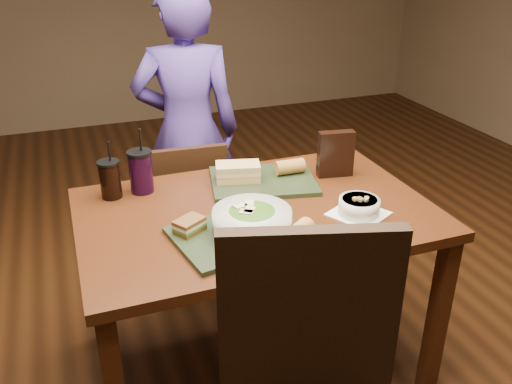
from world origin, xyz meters
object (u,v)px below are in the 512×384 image
dining_table (256,230)px  baguette_near (298,233)px  chip_bag (336,154)px  chair_far (187,213)px  salad_bowl (252,220)px  soup_bowl (359,206)px  baguette_far (290,167)px  tray_far (263,181)px  sandwich_far (238,172)px  diner (188,132)px  tray_near (238,234)px  cup_cola (110,179)px  sandwich_near (189,225)px  cup_berry (141,171)px

dining_table → baguette_near: bearing=-83.2°
chip_bag → chair_far: bearing=152.2°
salad_bowl → chip_bag: bearing=35.3°
soup_bowl → baguette_far: baguette_far is taller
tray_far → soup_bowl: size_ratio=1.72×
chair_far → sandwich_far: (0.14, -0.36, 0.34)m
diner → tray_near: (-0.10, -1.10, 0.01)m
diner → tray_near: diner is taller
tray_far → salad_bowl: salad_bowl is taller
dining_table → chip_bag: 0.49m
soup_bowl → chair_far: bearing=121.7°
chair_far → diner: size_ratio=0.55×
chair_far → cup_cola: cup_cola is taller
chair_far → tray_far: chair_far is taller
chair_far → tray_far: bearing=-58.0°
baguette_near → tray_far: bearing=81.9°
baguette_near → baguette_far: 0.55m
chair_far → cup_cola: bearing=-139.0°
salad_bowl → soup_bowl: (0.42, 0.01, -0.03)m
sandwich_far → sandwich_near: bearing=-130.0°
tray_near → sandwich_far: bearing=71.3°
tray_far → baguette_near: (-0.07, -0.50, 0.04)m
soup_bowl → cup_cola: size_ratio=1.05×
dining_table → soup_bowl: soup_bowl is taller
baguette_far → chip_bag: bearing=-14.5°
salad_bowl → sandwich_far: (0.09, 0.41, -0.01)m
diner → cup_berry: 0.72m
sandwich_far → baguette_near: size_ratio=1.56×
soup_bowl → baguette_near: size_ratio=1.94×
chip_bag → diner: bearing=130.4°
baguette_near → baguette_far: size_ratio=1.04×
dining_table → baguette_far: (0.23, 0.22, 0.14)m
diner → chip_bag: 0.89m
dining_table → sandwich_near: (-0.28, -0.11, 0.13)m
dining_table → diner: bearing=92.0°
chair_far → diner: 0.45m
sandwich_near → cup_cola: 0.45m
chair_far → chip_bag: (0.55, -0.42, 0.39)m
tray_near → sandwich_far: 0.43m
diner → cup_berry: (-0.34, -0.63, 0.09)m
tray_near → cup_berry: size_ratio=1.59×
baguette_near → cup_berry: cup_berry is taller
soup_bowl → chip_bag: (0.08, 0.34, 0.06)m
baguette_near → chip_bag: chip_bag is taller
sandwich_near → cup_cola: cup_cola is taller
diner → cup_cola: bearing=67.3°
baguette_near → chip_bag: bearing=50.9°
tray_far → baguette_far: (0.12, 0.01, 0.04)m
sandwich_near → tray_near: bearing=-21.5°
salad_bowl → cup_berry: cup_berry is taller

